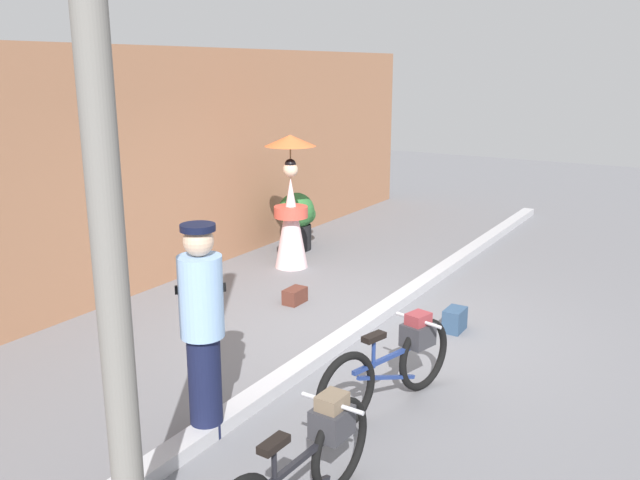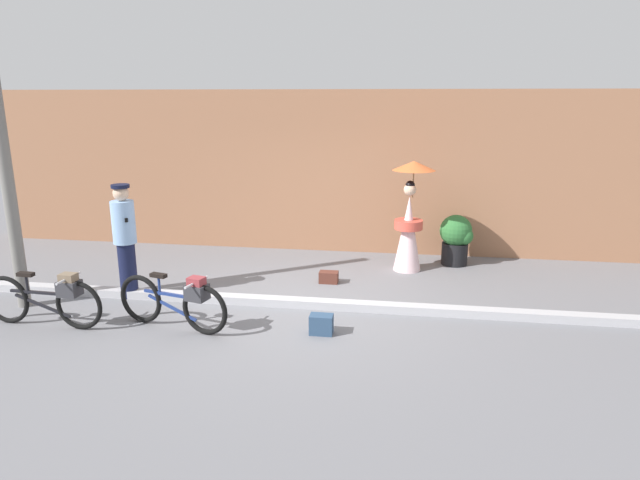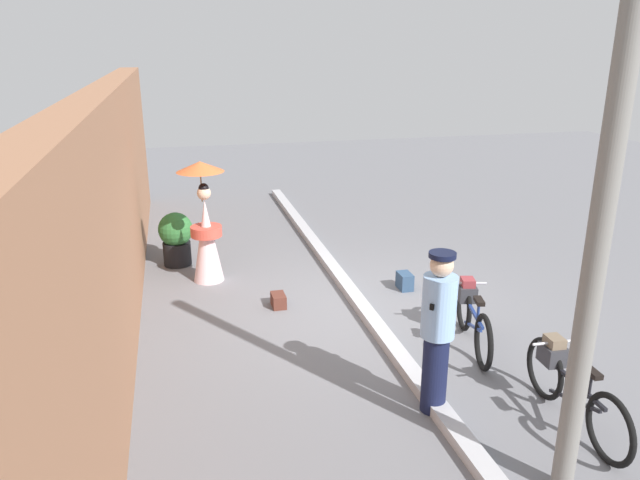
% 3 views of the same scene
% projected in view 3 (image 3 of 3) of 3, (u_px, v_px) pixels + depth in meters
% --- Properties ---
extents(ground_plane, '(30.00, 30.00, 0.00)m').
position_uv_depth(ground_plane, '(359.00, 307.00, 8.67)').
color(ground_plane, slate).
extents(building_wall, '(14.00, 0.40, 3.10)m').
position_uv_depth(building_wall, '(111.00, 219.00, 7.44)').
color(building_wall, '#9E6B4C').
rests_on(building_wall, ground_plane).
extents(sidewalk_curb, '(14.00, 0.20, 0.12)m').
position_uv_depth(sidewalk_curb, '(359.00, 303.00, 8.65)').
color(sidewalk_curb, '#B2B2B7').
rests_on(sidewalk_curb, ground_plane).
extents(bicycle_near_officer, '(1.74, 0.48, 0.76)m').
position_uv_depth(bicycle_near_officer, '(570.00, 385.00, 5.95)').
color(bicycle_near_officer, black).
rests_on(bicycle_near_officer, ground_plane).
extents(bicycle_far_side, '(1.65, 0.57, 0.76)m').
position_uv_depth(bicycle_far_side, '(472.00, 315.00, 7.48)').
color(bicycle_far_side, black).
rests_on(bicycle_far_side, ground_plane).
extents(person_officer, '(0.34, 0.34, 1.73)m').
position_uv_depth(person_officer, '(438.00, 329.00, 5.96)').
color(person_officer, '#141938').
rests_on(person_officer, ground_plane).
extents(person_with_parasol, '(0.73, 0.73, 1.92)m').
position_uv_depth(person_with_parasol, '(205.00, 224.00, 9.38)').
color(person_with_parasol, silver).
rests_on(person_with_parasol, ground_plane).
extents(potted_plant_by_door, '(0.59, 0.57, 0.92)m').
position_uv_depth(potted_plant_by_door, '(177.00, 236.00, 10.20)').
color(potted_plant_by_door, black).
rests_on(potted_plant_by_door, ground_plane).
extents(backpack_on_pavement, '(0.30, 0.19, 0.26)m').
position_uv_depth(backpack_on_pavement, '(405.00, 281.00, 9.27)').
color(backpack_on_pavement, navy).
rests_on(backpack_on_pavement, ground_plane).
extents(backpack_spare, '(0.31, 0.19, 0.19)m').
position_uv_depth(backpack_spare, '(279.00, 300.00, 8.66)').
color(backpack_spare, '#592D23').
rests_on(backpack_spare, ground_plane).
extents(utility_pole, '(0.18, 0.18, 4.80)m').
position_uv_depth(utility_pole, '(602.00, 218.00, 4.40)').
color(utility_pole, slate).
rests_on(utility_pole, ground_plane).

